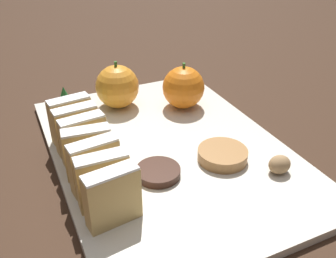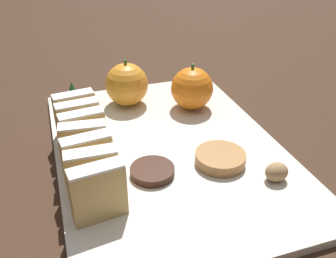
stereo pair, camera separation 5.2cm
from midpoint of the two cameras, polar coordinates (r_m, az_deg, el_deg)
The scene contains 15 objects.
ground_plane at distance 0.56m, azimuth -2.69°, elevation -3.80°, with size 6.00×6.00×0.00m, color #382316.
serving_platter at distance 0.55m, azimuth -2.71°, elevation -3.29°, with size 0.32×0.45×0.01m.
stollen_slice_front at distance 0.42m, azimuth -12.08°, elevation -10.26°, with size 0.06×0.03×0.07m.
stollen_slice_second at distance 0.44m, azimuth -13.24°, elevation -7.77°, with size 0.06×0.02×0.07m.
stollen_slice_third at distance 0.47m, azimuth -14.29°, elevation -5.56°, with size 0.06×0.03×0.07m.
stollen_slice_fourth at distance 0.49m, azimuth -15.07°, elevation -3.54°, with size 0.06×0.03×0.07m.
stollen_slice_fifth at distance 0.52m, azimuth -15.55°, elevation -1.67°, with size 0.06×0.03×0.07m.
stollen_slice_sixth at distance 0.55m, azimuth -16.41°, elevation -0.09°, with size 0.06×0.03×0.07m.
stollen_slice_back at distance 0.57m, azimuth -17.11°, elevation 1.36°, with size 0.06×0.03×0.07m.
orange_near at distance 0.64m, azimuth 0.04°, elevation 6.29°, with size 0.07×0.07×0.08m.
orange_far at distance 0.65m, azimuth -10.02°, elevation 6.33°, with size 0.07×0.07×0.08m.
walnut at distance 0.51m, azimuth 13.83°, elevation -5.37°, with size 0.03×0.02×0.02m.
chocolate_cookie at distance 0.49m, azimuth -4.58°, elevation -6.66°, with size 0.06×0.06×0.01m.
gingerbread_cookie at distance 0.52m, azimuth 5.48°, elevation -4.03°, with size 0.07×0.07×0.02m.
evergreen_sprig at distance 0.62m, azimuth -17.65°, elevation 3.35°, with size 0.05×0.05×0.07m.
Camera 1 is at (-0.19, -0.42, 0.31)m, focal length 40.00 mm.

